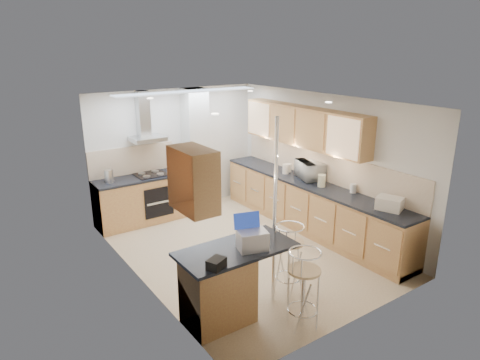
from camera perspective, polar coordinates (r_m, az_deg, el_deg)
ground at (r=7.34m, az=0.42°, el=-9.23°), size 4.80×4.80×0.00m
room_shell at (r=7.27m, az=0.84°, el=3.48°), size 3.64×4.84×2.51m
right_counter at (r=8.04m, az=9.22°, el=-3.43°), size 0.63×4.40×0.92m
back_counter at (r=8.47m, az=-13.14°, el=-2.58°), size 1.70×0.63×0.92m
peninsula at (r=5.51m, az=-0.49°, el=-13.40°), size 1.47×0.72×0.94m
microwave at (r=8.08m, az=9.36°, el=1.33°), size 0.58×0.70×0.33m
laptop at (r=5.22m, az=1.65°, el=-8.01°), size 0.40×0.35×0.24m
bag at (r=4.83m, az=-3.18°, el=-11.06°), size 0.25×0.22×0.11m
bar_stool_near at (r=5.35m, az=8.45°, el=-14.21°), size 0.42×0.42×1.02m
bar_stool_end at (r=6.00m, az=6.55°, el=-10.43°), size 0.58×0.58×1.01m
jar_a at (r=8.35m, az=6.10°, el=1.48°), size 0.15×0.15×0.19m
jar_b at (r=8.47m, az=6.49°, el=1.63°), size 0.12×0.12×0.16m
jar_c at (r=7.66m, az=10.84°, el=-0.08°), size 0.17×0.17×0.22m
jar_d at (r=7.47m, az=14.85°, el=-1.07°), size 0.12×0.12×0.16m
bread_bin at (r=6.88m, az=19.34°, el=-2.96°), size 0.40×0.45×0.19m
kettle at (r=8.13m, az=-17.09°, el=0.54°), size 0.16×0.16×0.24m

